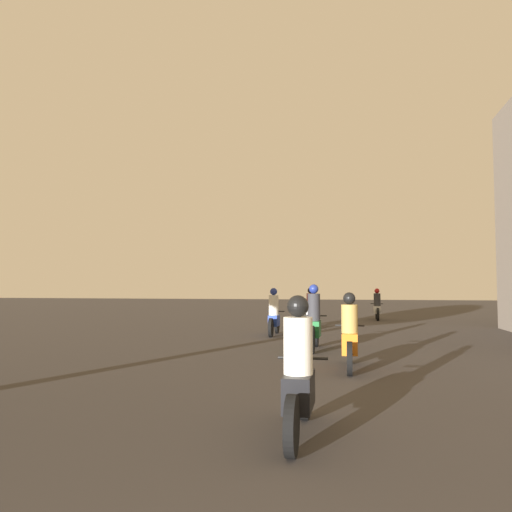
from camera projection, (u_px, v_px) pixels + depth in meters
The scene contains 6 objects.
motorcycle_black at pixel (299, 379), 5.49m from camera, with size 0.60×1.98×1.55m.
motorcycle_orange at pixel (350, 338), 9.86m from camera, with size 0.60×2.08×1.52m.
motorcycle_green at pixel (314, 324), 12.83m from camera, with size 0.60×2.10×1.68m.
motorcycle_blue at pixel (274, 316), 16.63m from camera, with size 0.60×1.95×1.57m.
motorcycle_silver at pixel (311, 311), 20.30m from camera, with size 0.60×1.89×1.57m.
motorcycle_white at pixel (377, 307), 24.02m from camera, with size 0.60×1.96×1.52m.
Camera 1 is at (0.49, 0.37, 1.65)m, focal length 35.00 mm.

